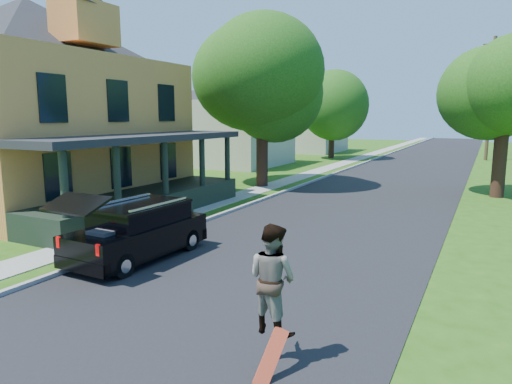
% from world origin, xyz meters
% --- Properties ---
extents(ground, '(140.00, 140.00, 0.00)m').
position_xyz_m(ground, '(0.00, 0.00, 0.00)').
color(ground, '#254C0F').
rests_on(ground, ground).
extents(street, '(8.00, 120.00, 0.02)m').
position_xyz_m(street, '(0.00, 20.00, 0.00)').
color(street, black).
rests_on(street, ground).
extents(curb, '(0.15, 120.00, 0.12)m').
position_xyz_m(curb, '(-4.05, 20.00, 0.00)').
color(curb, gray).
rests_on(curb, ground).
extents(sidewalk, '(1.30, 120.00, 0.03)m').
position_xyz_m(sidewalk, '(-5.60, 20.00, 0.00)').
color(sidewalk, gray).
rests_on(sidewalk, ground).
extents(front_walk, '(6.50, 1.20, 0.03)m').
position_xyz_m(front_walk, '(-9.50, 6.00, 0.00)').
color(front_walk, gray).
rests_on(front_walk, ground).
extents(main_house, '(15.56, 15.56, 10.10)m').
position_xyz_m(main_house, '(-12.80, 5.99, 4.92)').
color(main_house, '#EF9E46').
rests_on(main_house, ground).
extents(neighbor_house_mid, '(12.78, 12.78, 8.30)m').
position_xyz_m(neighbor_house_mid, '(-13.50, 24.00, 4.19)').
color(neighbor_house_mid, '#A09E8D').
rests_on(neighbor_house_mid, ground).
extents(neighbor_house_far, '(12.78, 12.78, 8.30)m').
position_xyz_m(neighbor_house_far, '(-13.50, 40.00, 4.19)').
color(neighbor_house_far, '#A09E8D').
rests_on(neighbor_house_far, ground).
extents(black_suv, '(1.79, 4.37, 2.02)m').
position_xyz_m(black_suv, '(-3.20, 1.50, 0.77)').
color(black_suv, black).
rests_on(black_suv, ground).
extents(skateboarder, '(0.99, 0.86, 1.72)m').
position_xyz_m(skateboarder, '(2.20, -1.54, 1.34)').
color(skateboarder, black).
rests_on(skateboarder, ground).
extents(skateboard, '(0.31, 0.67, 0.78)m').
position_xyz_m(skateboard, '(2.42, -2.04, 0.31)').
color(skateboard, '#BA2D10').
rests_on(skateboard, ground).
extents(tree_left_mid, '(8.41, 8.17, 9.40)m').
position_xyz_m(tree_left_mid, '(-6.11, 14.79, 5.88)').
color(tree_left_mid, black).
rests_on(tree_left_mid, ground).
extents(tree_left_far, '(6.31, 6.33, 8.40)m').
position_xyz_m(tree_left_far, '(-8.08, 33.28, 5.27)').
color(tree_left_far, black).
rests_on(tree_left_far, ground).
extents(tree_right_near, '(5.01, 4.78, 7.89)m').
position_xyz_m(tree_right_near, '(5.46, 16.78, 5.32)').
color(tree_right_near, black).
rests_on(tree_right_near, ground).
extents(utility_pole_far, '(1.81, 0.34, 10.54)m').
position_xyz_m(utility_pole_far, '(4.79, 37.35, 5.43)').
color(utility_pole_far, '#3D281C').
rests_on(utility_pole_far, ground).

